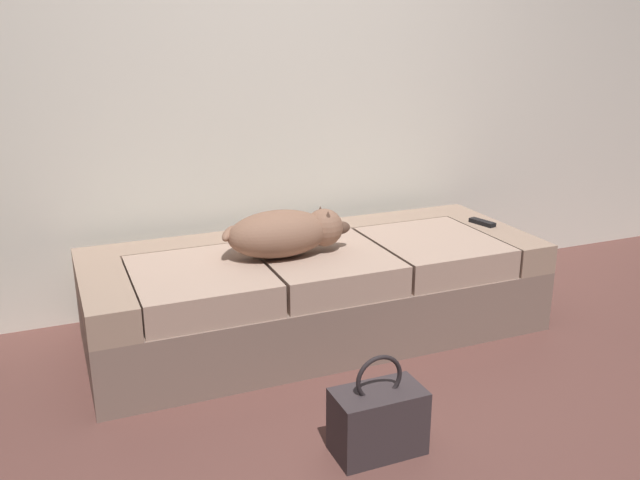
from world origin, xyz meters
The scene contains 6 objects.
ground_plane centered at (0.00, 0.00, 0.00)m, with size 10.00×10.00×0.00m, color brown.
back_wall centered at (0.00, 1.62, 1.40)m, with size 6.40×0.10×2.80m, color silver.
couch centered at (0.00, 1.01, 0.22)m, with size 2.16×0.85×0.44m.
dog_tan centered at (-0.17, 0.95, 0.55)m, with size 0.63×0.29×0.21m.
tv_remote centered at (0.96, 1.02, 0.45)m, with size 0.04×0.15×0.02m, color black.
handbag centered at (-0.17, 0.02, 0.13)m, with size 0.32×0.18×0.38m.
Camera 1 is at (-1.15, -1.81, 1.45)m, focal length 37.85 mm.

